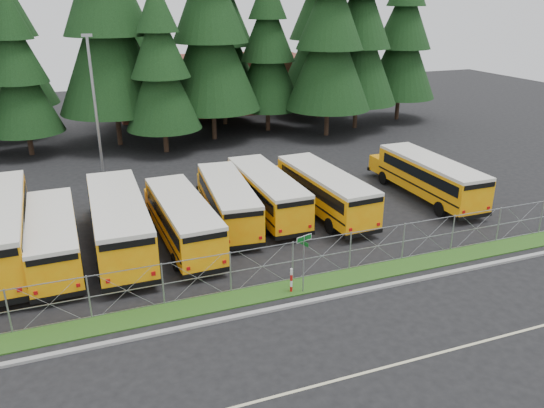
{
  "coord_description": "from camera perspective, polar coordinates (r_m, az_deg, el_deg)",
  "views": [
    {
      "loc": [
        -9.61,
        -21.14,
        12.4
      ],
      "look_at": [
        -0.14,
        4.0,
        1.9
      ],
      "focal_mm": 35.0,
      "sensor_mm": 36.0,
      "label": 1
    }
  ],
  "objects": [
    {
      "name": "street_sign",
      "position": [
        23.26,
        3.44,
        -5.15
      ],
      "size": [
        0.81,
        0.53,
        2.81
      ],
      "color": "#94979C",
      "rests_on": "ground"
    },
    {
      "name": "bus_east",
      "position": [
        36.13,
        16.3,
        2.67
      ],
      "size": [
        2.48,
        10.37,
        2.72
      ],
      "primitive_type": null,
      "rotation": [
        0.0,
        0.0,
        0.0
      ],
      "color": "orange",
      "rests_on": "ground"
    },
    {
      "name": "conifer_13",
      "position": [
        58.85,
        5.14,
        18.1
      ],
      "size": [
        8.27,
        8.27,
        18.29
      ],
      "primitive_type": null,
      "color": "black",
      "rests_on": "ground"
    },
    {
      "name": "bus_4",
      "position": [
        30.98,
        -4.86,
        0.24
      ],
      "size": [
        3.13,
        9.95,
        2.57
      ],
      "primitive_type": null,
      "rotation": [
        0.0,
        0.0,
        -0.08
      ],
      "color": "orange",
      "rests_on": "ground"
    },
    {
      "name": "curb",
      "position": [
        23.88,
        6.44,
        -9.92
      ],
      "size": [
        50.0,
        0.25,
        0.12
      ],
      "primitive_type": "cube",
      "color": "gray",
      "rests_on": "ground"
    },
    {
      "name": "light_standard",
      "position": [
        39.42,
        -18.51,
        10.19
      ],
      "size": [
        0.7,
        0.35,
        10.14
      ],
      "color": "#94979C",
      "rests_on": "ground"
    },
    {
      "name": "striped_bollard",
      "position": [
        23.91,
        2.09,
        -8.23
      ],
      "size": [
        0.11,
        0.11,
        1.2
      ],
      "primitive_type": "cylinder",
      "color": "#B20C0C",
      "rests_on": "ground"
    },
    {
      "name": "bus_5",
      "position": [
        32.09,
        -0.76,
        1.15
      ],
      "size": [
        2.46,
        10.07,
        2.64
      ],
      "primitive_type": null,
      "rotation": [
        0.0,
        0.0,
        0.01
      ],
      "color": "orange",
      "rests_on": "ground"
    },
    {
      "name": "conifer_5",
      "position": [
        48.99,
        -6.66,
        17.97
      ],
      "size": [
        8.7,
        8.7,
        19.25
      ],
      "primitive_type": null,
      "color": "black",
      "rests_on": "ground"
    },
    {
      "name": "bus_6",
      "position": [
        32.41,
        5.42,
        1.3
      ],
      "size": [
        2.99,
        10.37,
        2.69
      ],
      "primitive_type": null,
      "rotation": [
        0.0,
        0.0,
        0.06
      ],
      "color": "orange",
      "rests_on": "ground"
    },
    {
      "name": "conifer_4",
      "position": [
        45.39,
        -11.91,
        14.04
      ],
      "size": [
        6.31,
        6.31,
        13.95
      ],
      "primitive_type": null,
      "color": "black",
      "rests_on": "ground"
    },
    {
      "name": "bus_2",
      "position": [
        28.61,
        -16.16,
        -1.98
      ],
      "size": [
        2.73,
        11.31,
        2.96
      ],
      "primitive_type": null,
      "rotation": [
        0.0,
        0.0,
        -0.01
      ],
      "color": "orange",
      "rests_on": "ground"
    },
    {
      "name": "grass_verge",
      "position": [
        24.96,
        4.98,
        -8.44
      ],
      "size": [
        50.0,
        1.4,
        0.06
      ],
      "primitive_type": "cube",
      "color": "#1B4313",
      "rests_on": "ground"
    },
    {
      "name": "conifer_2",
      "position": [
        48.08,
        -25.6,
        12.44
      ],
      "size": [
        5.99,
        5.99,
        13.26
      ],
      "primitive_type": null,
      "color": "black",
      "rests_on": "ground"
    },
    {
      "name": "conifer_6",
      "position": [
        52.31,
        -0.46,
        15.94
      ],
      "size": [
        6.76,
        6.76,
        14.94
      ],
      "primitive_type": null,
      "color": "black",
      "rests_on": "ground"
    },
    {
      "name": "ground",
      "position": [
        26.32,
        3.39,
        -6.79
      ],
      "size": [
        120.0,
        120.0,
        0.0
      ],
      "primitive_type": "plane",
      "color": "black",
      "rests_on": "ground"
    },
    {
      "name": "conifer_3",
      "position": [
        48.53,
        -17.29,
        18.11
      ],
      "size": [
        9.42,
        9.42,
        20.84
      ],
      "primitive_type": null,
      "color": "black",
      "rests_on": "ground"
    },
    {
      "name": "bus_3",
      "position": [
        28.61,
        -9.69,
        -1.78
      ],
      "size": [
        2.77,
        10.1,
        2.63
      ],
      "primitive_type": null,
      "rotation": [
        0.0,
        0.0,
        0.04
      ],
      "color": "orange",
      "rests_on": "ground"
    },
    {
      "name": "conifer_7",
      "position": [
        50.46,
        6.23,
        17.2
      ],
      "size": [
        8.0,
        8.0,
        17.7
      ],
      "primitive_type": null,
      "color": "black",
      "rests_on": "ground"
    },
    {
      "name": "brick_building",
      "position": [
        63.8,
        -6.4,
        12.75
      ],
      "size": [
        22.0,
        10.0,
        6.0
      ],
      "primitive_type": "cube",
      "color": "brown",
      "rests_on": "ground"
    },
    {
      "name": "conifer_11",
      "position": [
        55.41,
        -15.02,
        15.44
      ],
      "size": [
        6.65,
        6.65,
        14.72
      ],
      "primitive_type": null,
      "color": "black",
      "rests_on": "ground"
    },
    {
      "name": "conifer_12",
      "position": [
        55.2,
        -5.35,
        17.48
      ],
      "size": [
        7.92,
        7.92,
        17.52
      ],
      "primitive_type": null,
      "color": "black",
      "rests_on": "ground"
    },
    {
      "name": "road_lane_line",
      "position": [
        20.46,
        12.85,
        -16.56
      ],
      "size": [
        50.0,
        0.12,
        0.01
      ],
      "primitive_type": "cube",
      "color": "beige",
      "rests_on": "ground"
    },
    {
      "name": "conifer_9",
      "position": [
        59.03,
        13.92,
        16.69
      ],
      "size": [
        7.43,
        7.43,
        16.43
      ],
      "primitive_type": null,
      "color": "black",
      "rests_on": "ground"
    },
    {
      "name": "chainlink_fence",
      "position": [
        25.06,
        4.36,
        -5.78
      ],
      "size": [
        44.0,
        0.1,
        2.0
      ],
      "primitive_type": null,
      "color": "#94979C",
      "rests_on": "ground"
    },
    {
      "name": "bus_1",
      "position": [
        28.37,
        -22.43,
        -3.43
      ],
      "size": [
        2.57,
        9.9,
        2.58
      ],
      "primitive_type": null,
      "rotation": [
        0.0,
        0.0,
        0.03
      ],
      "color": "orange",
      "rests_on": "ground"
    },
    {
      "name": "conifer_8",
      "position": [
        54.01,
        9.4,
        17.12
      ],
      "size": [
        7.84,
        7.84,
        17.33
      ],
      "primitive_type": null,
      "color": "black",
      "rests_on": "ground"
    }
  ]
}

